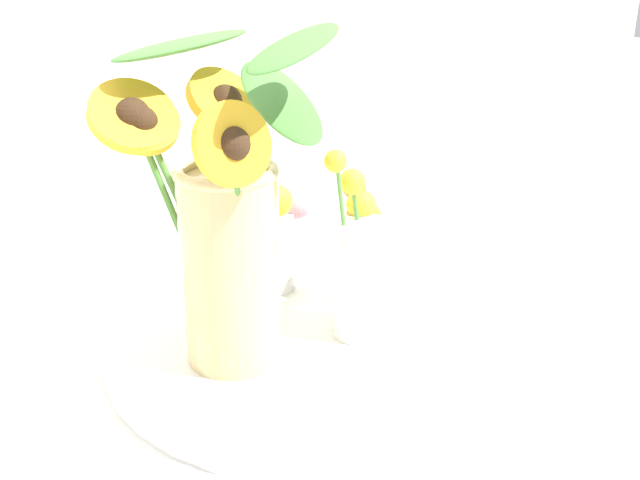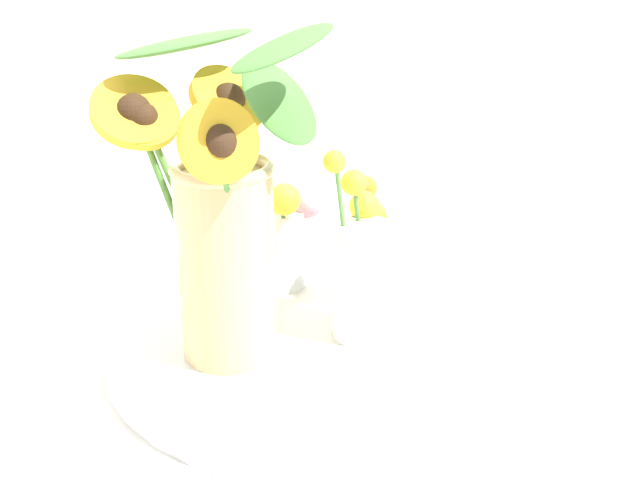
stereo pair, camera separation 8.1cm
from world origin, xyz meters
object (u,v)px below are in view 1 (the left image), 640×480
mason_jar_sunflowers (226,223)px  vase_bulb_right (362,247)px  vase_small_center (363,270)px  vase_small_back (275,236)px  serving_tray (320,337)px

mason_jar_sunflowers → vase_bulb_right: mason_jar_sunflowers is taller
mason_jar_sunflowers → vase_small_center: (0.14, -0.06, -0.07)m
vase_small_center → vase_small_back: bearing=87.3°
mason_jar_sunflowers → vase_small_center: bearing=-25.2°
serving_tray → vase_small_back: bearing=71.6°
mason_jar_sunflowers → vase_small_back: size_ratio=2.41×
vase_bulb_right → vase_small_back: bearing=121.0°
vase_small_center → serving_tray: bearing=133.9°
vase_small_center → vase_small_back: (0.01, 0.15, -0.01)m
serving_tray → vase_small_center: vase_small_center is taller
mason_jar_sunflowers → vase_bulb_right: 0.22m
vase_small_back → vase_bulb_right: bearing=-59.0°
vase_bulb_right → vase_small_center: bearing=-137.6°
serving_tray → vase_small_back: size_ratio=3.37×
vase_small_center → mason_jar_sunflowers: bearing=154.8°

